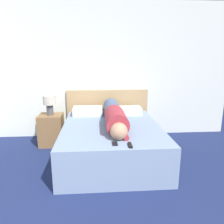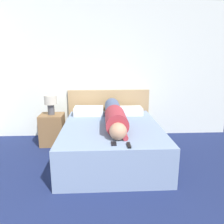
{
  "view_description": "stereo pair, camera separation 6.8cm",
  "coord_description": "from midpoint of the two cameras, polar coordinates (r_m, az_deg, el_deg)",
  "views": [
    {
      "loc": [
        -0.02,
        -0.39,
        1.54
      ],
      "look_at": [
        0.21,
        2.71,
        0.78
      ],
      "focal_mm": 35.0,
      "sensor_mm": 36.0,
      "label": 1
    },
    {
      "loc": [
        0.04,
        -0.39,
        1.54
      ],
      "look_at": [
        0.21,
        2.71,
        0.78
      ],
      "focal_mm": 35.0,
      "sensor_mm": 36.0,
      "label": 2
    }
  ],
  "objects": [
    {
      "name": "pillow_second",
      "position": [
        4.07,
        3.54,
        0.33
      ],
      "size": [
        0.5,
        0.33,
        0.13
      ],
      "color": "white",
      "rests_on": "bed"
    },
    {
      "name": "table_lamp",
      "position": [
        4.02,
        -16.51,
        2.38
      ],
      "size": [
        0.22,
        0.22,
        0.35
      ],
      "color": "#4C4C51",
      "rests_on": "nightstand"
    },
    {
      "name": "bed",
      "position": [
        3.48,
        -0.74,
        -7.7
      ],
      "size": [
        1.49,
        1.91,
        0.53
      ],
      "color": "#7589A8",
      "rests_on": "ground_plane"
    },
    {
      "name": "wall_back",
      "position": [
        4.36,
        -4.49,
        10.56
      ],
      "size": [
        5.35,
        0.06,
        2.6
      ],
      "color": "silver",
      "rests_on": "ground_plane"
    },
    {
      "name": "nightstand",
      "position": [
        4.14,
        -16.03,
        -4.49
      ],
      "size": [
        0.42,
        0.39,
        0.56
      ],
      "color": "brown",
      "rests_on": "ground_plane"
    },
    {
      "name": "tv_remote",
      "position": [
        2.63,
        4.0,
        -8.61
      ],
      "size": [
        0.04,
        0.15,
        0.02
      ],
      "color": "black",
      "rests_on": "bed"
    },
    {
      "name": "headboard",
      "position": [
        4.42,
        -1.59,
        -0.28
      ],
      "size": [
        1.61,
        0.04,
        0.94
      ],
      "color": "tan",
      "rests_on": "ground_plane"
    },
    {
      "name": "cell_phone",
      "position": [
        2.68,
        0.0,
        -8.24
      ],
      "size": [
        0.06,
        0.13,
        0.01
      ],
      "color": "black",
      "rests_on": "bed"
    },
    {
      "name": "pillow_near_headboard",
      "position": [
        4.04,
        -6.82,
        0.25
      ],
      "size": [
        0.53,
        0.33,
        0.14
      ],
      "color": "white",
      "rests_on": "bed"
    },
    {
      "name": "person_lying",
      "position": [
        3.41,
        0.07,
        -0.97
      ],
      "size": [
        0.31,
        1.61,
        0.31
      ],
      "color": "tan",
      "rests_on": "bed"
    }
  ]
}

